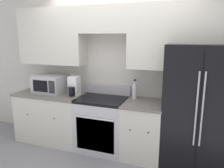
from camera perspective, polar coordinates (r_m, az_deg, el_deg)
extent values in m
plane|color=gray|center=(3.58, -1.79, -19.07)|extent=(12.00, 12.00, 0.00)
cube|color=beige|center=(3.71, 1.85, 3.64)|extent=(8.00, 0.06, 2.60)
cube|color=beige|center=(4.01, -15.32, 11.87)|extent=(1.19, 0.33, 0.95)
cube|color=beige|center=(3.55, -1.80, 16.47)|extent=(0.79, 0.33, 0.43)
cube|color=beige|center=(3.29, 17.76, 11.65)|extent=(1.53, 0.33, 0.95)
cube|color=beige|center=(4.15, -15.40, -8.38)|extent=(1.19, 0.62, 0.85)
cube|color=slate|center=(4.01, -15.77, -2.49)|extent=(1.21, 0.64, 0.03)
sphere|color=black|center=(4.04, -21.13, -7.44)|extent=(0.03, 0.03, 0.03)
sphere|color=black|center=(3.73, -14.84, -8.70)|extent=(0.03, 0.03, 0.03)
cube|color=beige|center=(3.51, 8.17, -12.01)|extent=(0.59, 0.62, 0.85)
cube|color=slate|center=(3.35, 8.40, -5.13)|extent=(0.61, 0.64, 0.03)
sphere|color=black|center=(3.21, 4.73, -11.84)|extent=(0.03, 0.03, 0.03)
sphere|color=black|center=(3.16, 9.45, -12.40)|extent=(0.03, 0.03, 0.03)
cube|color=#B7B7BC|center=(3.69, -2.53, -10.63)|extent=(0.79, 0.62, 0.84)
cube|color=black|center=(3.46, -4.49, -13.12)|extent=(0.63, 0.01, 0.54)
cube|color=black|center=(3.54, -2.59, -4.06)|extent=(0.79, 0.62, 0.04)
cube|color=#B7B7BC|center=(3.77, -0.98, -1.45)|extent=(0.79, 0.04, 0.16)
cylinder|color=silver|center=(3.33, -4.76, -8.98)|extent=(0.63, 0.02, 0.02)
cube|color=black|center=(3.37, 21.58, -5.51)|extent=(0.94, 0.78, 1.77)
cube|color=black|center=(3.00, 21.73, -7.71)|extent=(0.01, 0.01, 1.62)
cylinder|color=#B7B7BC|center=(2.95, 21.19, -6.22)|extent=(0.02, 0.02, 0.97)
cylinder|color=#B7B7BC|center=(2.95, 22.56, -6.32)|extent=(0.02, 0.02, 0.97)
cube|color=#B7B7BC|center=(4.04, -15.97, 0.05)|extent=(0.52, 0.40, 0.30)
cube|color=black|center=(3.91, -18.25, -0.51)|extent=(0.29, 0.01, 0.20)
cube|color=#262628|center=(3.77, -15.49, -0.79)|extent=(0.12, 0.01, 0.21)
cylinder|color=silver|center=(3.51, 5.93, -2.01)|extent=(0.08, 0.08, 0.23)
cylinder|color=silver|center=(3.48, 5.98, 0.31)|extent=(0.03, 0.03, 0.06)
cylinder|color=black|center=(3.47, 6.00, 1.02)|extent=(0.04, 0.04, 0.03)
cube|color=white|center=(3.75, -9.81, -0.43)|extent=(0.16, 0.16, 0.32)
cylinder|color=black|center=(3.69, -10.47, -1.81)|extent=(0.11, 0.11, 0.15)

